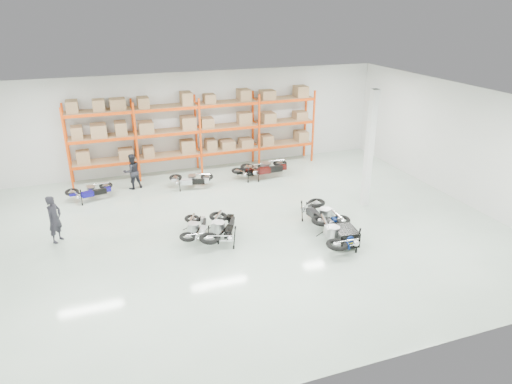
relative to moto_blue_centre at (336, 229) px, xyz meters
name	(u,v)px	position (x,y,z in m)	size (l,w,h in m)	color
room	(241,170)	(-2.53, 2.04, 1.64)	(18.00, 18.00, 18.00)	silver
pallet_rack	(198,124)	(-2.53, 8.49, 1.65)	(11.28, 0.98, 3.62)	#E6440C
structural_column	(369,150)	(2.67, 2.54, 1.64)	(0.25, 0.25, 4.50)	white
moto_blue_centre	(336,229)	(0.00, 0.00, 0.00)	(0.89, 1.99, 1.22)	#07184B
moto_silver_left	(196,225)	(-4.16, 2.01, -0.12)	(0.71, 1.60, 0.98)	#AEB1B5
moto_black_far_left	(221,225)	(-3.40, 1.58, -0.03)	(0.85, 1.91, 1.16)	black
moto_touring_right	(323,210)	(0.29, 1.49, -0.03)	(0.85, 1.91, 1.17)	black
trailer	(345,236)	(0.29, -0.11, -0.26)	(0.77, 1.46, 0.60)	black
moto_back_a	(90,188)	(-7.43, 6.62, -0.12)	(0.71, 1.60, 0.98)	navy
moto_back_b	(191,177)	(-3.36, 6.53, -0.12)	(0.72, 1.61, 0.99)	silver
moto_back_c	(252,168)	(-0.52, 6.74, -0.13)	(0.70, 1.58, 0.96)	black
moto_back_d	(266,165)	(0.09, 6.68, -0.02)	(0.85, 1.92, 1.17)	#440F0D
person_left	(55,219)	(-8.54, 3.36, 0.20)	(0.59, 0.39, 1.61)	#222029
person_back	(132,171)	(-5.70, 7.29, 0.16)	(0.74, 0.58, 1.53)	black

